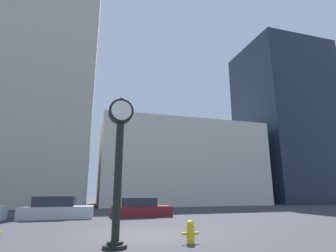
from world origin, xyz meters
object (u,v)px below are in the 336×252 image
(street_clock, at_px, (119,156))
(car_silver, at_px, (57,209))
(fire_hydrant_near, at_px, (190,232))
(car_maroon, at_px, (141,209))

(street_clock, height_order, car_silver, street_clock)
(fire_hydrant_near, bearing_deg, car_maroon, 89.08)
(street_clock, distance_m, car_silver, 11.07)
(car_silver, distance_m, fire_hydrant_near, 11.68)
(street_clock, distance_m, fire_hydrant_near, 3.60)
(car_maroon, bearing_deg, street_clock, -107.33)
(car_silver, bearing_deg, fire_hydrant_near, -59.64)
(street_clock, relative_size, fire_hydrant_near, 6.65)
(fire_hydrant_near, bearing_deg, street_clock, -177.61)
(car_maroon, height_order, fire_hydrant_near, car_maroon)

